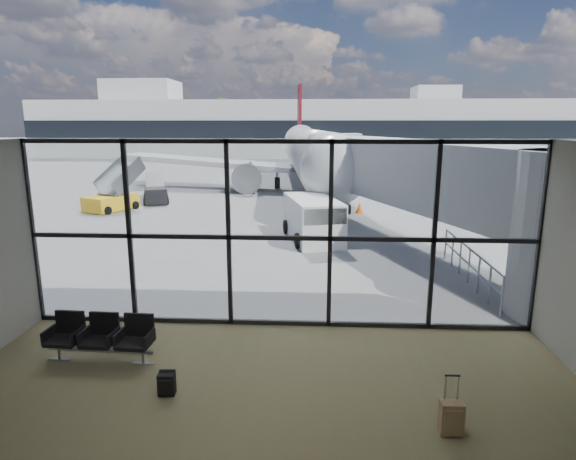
# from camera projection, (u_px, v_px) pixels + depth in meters

# --- Properties ---
(ground) EXTENTS (220.00, 220.00, 0.00)m
(ground) POSITION_uv_depth(u_px,v_px,m) (307.00, 170.00, 50.80)
(ground) COLOR slate
(ground) RESTS_ON ground
(lounge_shell) EXTENTS (12.02, 8.01, 4.51)m
(lounge_shell) POSITION_uv_depth(u_px,v_px,m) (253.00, 287.00, 6.57)
(lounge_shell) COLOR brown
(lounge_shell) RESTS_ON ground
(glass_curtain_wall) EXTENTS (12.10, 0.12, 4.50)m
(glass_curtain_wall) POSITION_uv_depth(u_px,v_px,m) (279.00, 236.00, 11.33)
(glass_curtain_wall) COLOR white
(glass_curtain_wall) RESTS_ON ground
(jet_bridge) EXTENTS (8.00, 16.50, 4.33)m
(jet_bridge) POSITION_uv_depth(u_px,v_px,m) (425.00, 181.00, 17.85)
(jet_bridge) COLOR #9B9DA0
(jet_bridge) RESTS_ON ground
(apron_railing) EXTENTS (0.06, 5.46, 1.11)m
(apron_railing) POSITION_uv_depth(u_px,v_px,m) (469.00, 260.00, 14.77)
(apron_railing) COLOR gray
(apron_railing) RESTS_ON ground
(far_terminal) EXTENTS (80.00, 12.20, 11.00)m
(far_terminal) POSITION_uv_depth(u_px,v_px,m) (306.00, 127.00, 71.33)
(far_terminal) COLOR #A4A39F
(far_terminal) RESTS_ON ground
(tree_0) EXTENTS (4.95, 4.95, 7.12)m
(tree_0) POSITION_uv_depth(u_px,v_px,m) (51.00, 124.00, 83.43)
(tree_0) COLOR #382619
(tree_0) RESTS_ON ground
(tree_1) EXTENTS (5.61, 5.61, 8.07)m
(tree_1) POSITION_uv_depth(u_px,v_px,m) (85.00, 121.00, 82.97)
(tree_1) COLOR #382619
(tree_1) RESTS_ON ground
(tree_2) EXTENTS (6.27, 6.27, 9.03)m
(tree_2) POSITION_uv_depth(u_px,v_px,m) (118.00, 117.00, 82.51)
(tree_2) COLOR #382619
(tree_2) RESTS_ON ground
(tree_3) EXTENTS (4.95, 4.95, 7.12)m
(tree_3) POSITION_uv_depth(u_px,v_px,m) (153.00, 124.00, 82.45)
(tree_3) COLOR #382619
(tree_3) RESTS_ON ground
(tree_4) EXTENTS (5.61, 5.61, 8.07)m
(tree_4) POSITION_uv_depth(u_px,v_px,m) (188.00, 121.00, 81.99)
(tree_4) COLOR #382619
(tree_4) RESTS_ON ground
(tree_5) EXTENTS (6.27, 6.27, 9.03)m
(tree_5) POSITION_uv_depth(u_px,v_px,m) (222.00, 117.00, 81.53)
(tree_5) COLOR #382619
(tree_5) RESTS_ON ground
(seating_row) EXTENTS (2.22, 0.70, 0.98)m
(seating_row) POSITION_uv_depth(u_px,v_px,m) (102.00, 335.00, 9.98)
(seating_row) COLOR gray
(seating_row) RESTS_ON ground
(backpack) EXTENTS (0.31, 0.29, 0.45)m
(backpack) POSITION_uv_depth(u_px,v_px,m) (167.00, 384.00, 8.72)
(backpack) COLOR black
(backpack) RESTS_ON ground
(suitcase) EXTENTS (0.36, 0.27, 0.98)m
(suitcase) POSITION_uv_depth(u_px,v_px,m) (451.00, 418.00, 7.60)
(suitcase) COLOR #8A704D
(suitcase) RESTS_ON ground
(airliner) EXTENTS (29.24, 33.96, 8.75)m
(airliner) POSITION_uv_depth(u_px,v_px,m) (310.00, 152.00, 36.97)
(airliner) COLOR silver
(airliner) RESTS_ON ground
(service_van) EXTENTS (2.72, 4.39, 1.78)m
(service_van) POSITION_uv_depth(u_px,v_px,m) (313.00, 219.00, 20.14)
(service_van) COLOR white
(service_van) RESTS_ON ground
(belt_loader) EXTENTS (2.35, 3.88, 1.69)m
(belt_loader) POSITION_uv_depth(u_px,v_px,m) (156.00, 193.00, 29.97)
(belt_loader) COLOR black
(belt_loader) RESTS_ON ground
(mobile_stairs) EXTENTS (2.79, 3.69, 2.36)m
(mobile_stairs) POSITION_uv_depth(u_px,v_px,m) (112.00, 200.00, 27.26)
(mobile_stairs) COLOR yellow
(mobile_stairs) RESTS_ON ground
(traffic_cone_a) EXTENTS (0.41, 0.41, 0.58)m
(traffic_cone_a) POSITION_uv_depth(u_px,v_px,m) (312.00, 227.00, 21.72)
(traffic_cone_a) COLOR #FF670D
(traffic_cone_a) RESTS_ON ground
(traffic_cone_c) EXTENTS (0.43, 0.43, 0.62)m
(traffic_cone_c) POSITION_uv_depth(u_px,v_px,m) (359.00, 208.00, 26.42)
(traffic_cone_c) COLOR #FC620D
(traffic_cone_c) RESTS_ON ground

